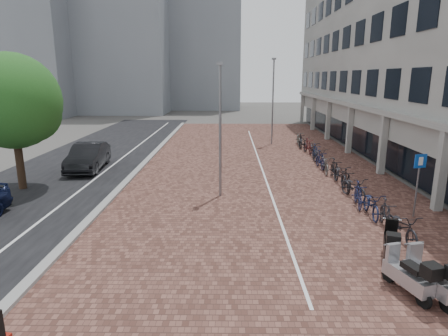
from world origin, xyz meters
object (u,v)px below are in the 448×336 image
Objects in this scene: car_dark at (88,157)px; scooter_back at (431,276)px; scooter_mid at (391,244)px; parking_sign at (419,175)px; scooter_front at (408,274)px.

car_dark is 2.60× the size of scooter_back.
scooter_mid is (13.12, -11.35, -0.19)m from car_dark.
parking_sign is (2.46, 3.70, 1.13)m from scooter_mid.
scooter_back reaches higher than scooter_front.
car_dark is at bearing 121.57° from scooter_back.
scooter_mid is 4.58m from parking_sign.
scooter_back is (13.29, -13.28, -0.15)m from car_dark.
scooter_front is (12.81, -13.12, -0.19)m from car_dark.
scooter_mid is at bearing -140.05° from parking_sign.
scooter_back is at bearing -64.52° from scooter_mid.
car_dark is 2.76× the size of scooter_front.
car_dark reaches higher than scooter_mid.
car_dark is 2.77× the size of scooter_mid.
parking_sign is at bearing 46.32° from scooter_front.
scooter_mid is at bearing 63.16° from scooter_front.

